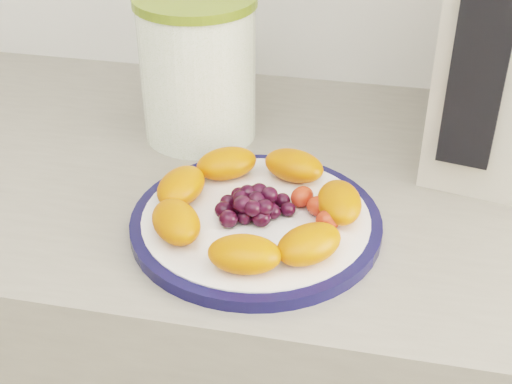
# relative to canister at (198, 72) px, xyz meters

# --- Properties ---
(plate_rim) EXTENTS (0.29, 0.29, 0.01)m
(plate_rim) POSITION_rel_canister_xyz_m (0.12, -0.21, -0.09)
(plate_rim) COLOR #0F1038
(plate_rim) RESTS_ON counter
(plate_face) EXTENTS (0.26, 0.26, 0.02)m
(plate_face) POSITION_rel_canister_xyz_m (0.12, -0.21, -0.09)
(plate_face) COLOR white
(plate_face) RESTS_ON counter
(canister) EXTENTS (0.20, 0.20, 0.19)m
(canister) POSITION_rel_canister_xyz_m (0.00, 0.00, 0.00)
(canister) COLOR #496F11
(canister) RESTS_ON counter
(canister_lid) EXTENTS (0.21, 0.21, 0.01)m
(canister_lid) POSITION_rel_canister_xyz_m (0.00, 0.00, 0.10)
(canister_lid) COLOR olive
(canister_lid) RESTS_ON canister
(appliance_panel) EXTENTS (0.06, 0.03, 0.26)m
(appliance_panel) POSITION_rel_canister_xyz_m (0.35, -0.09, 0.09)
(appliance_panel) COLOR black
(appliance_panel) RESTS_ON appliance_body
(fruit_plate) EXTENTS (0.25, 0.25, 0.04)m
(fruit_plate) POSITION_rel_canister_xyz_m (0.13, -0.21, -0.06)
(fruit_plate) COLOR #CE4A0A
(fruit_plate) RESTS_ON plate_face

